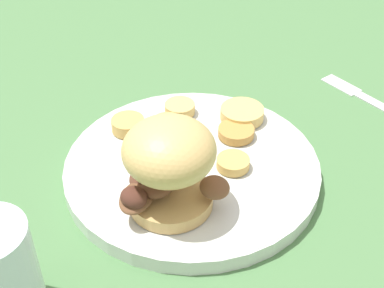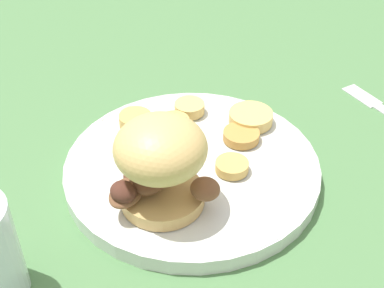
{
  "view_description": "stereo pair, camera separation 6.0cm",
  "coord_description": "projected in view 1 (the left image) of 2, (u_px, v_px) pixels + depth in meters",
  "views": [
    {
      "loc": [
        -0.46,
        -0.1,
        0.42
      ],
      "look_at": [
        0.0,
        0.0,
        0.05
      ],
      "focal_mm": 50.0,
      "sensor_mm": 36.0,
      "label": 1
    },
    {
      "loc": [
        -0.44,
        -0.16,
        0.42
      ],
      "look_at": [
        0.0,
        0.0,
        0.05
      ],
      "focal_mm": 50.0,
      "sensor_mm": 36.0,
      "label": 2
    }
  ],
  "objects": [
    {
      "name": "potato_round_3",
      "position": [
        236.0,
        132.0,
        0.65
      ],
      "size": [
        0.04,
        0.04,
        0.01
      ],
      "primitive_type": "cylinder",
      "color": "#BC8942",
      "rests_on": "dinner_plate"
    },
    {
      "name": "potato_round_1",
      "position": [
        180.0,
        108.0,
        0.69
      ],
      "size": [
        0.04,
        0.04,
        0.01
      ],
      "primitive_type": "cylinder",
      "color": "#DBB766",
      "rests_on": "dinner_plate"
    },
    {
      "name": "sandwich",
      "position": [
        167.0,
        164.0,
        0.53
      ],
      "size": [
        0.09,
        0.12,
        0.1
      ],
      "color": "tan",
      "rests_on": "dinner_plate"
    },
    {
      "name": "fork",
      "position": [
        369.0,
        99.0,
        0.75
      ],
      "size": [
        0.12,
        0.14,
        0.0
      ],
      "color": "silver",
      "rests_on": "ground_plane"
    },
    {
      "name": "potato_round_4",
      "position": [
        128.0,
        125.0,
        0.66
      ],
      "size": [
        0.04,
        0.04,
        0.02
      ],
      "primitive_type": "cylinder",
      "color": "tan",
      "rests_on": "dinner_plate"
    },
    {
      "name": "potato_round_6",
      "position": [
        242.0,
        113.0,
        0.68
      ],
      "size": [
        0.06,
        0.06,
        0.01
      ],
      "primitive_type": "cylinder",
      "color": "#DBB766",
      "rests_on": "dinner_plate"
    },
    {
      "name": "dinner_plate",
      "position": [
        192.0,
        167.0,
        0.62
      ],
      "size": [
        0.29,
        0.29,
        0.02
      ],
      "color": "silver",
      "rests_on": "ground_plane"
    },
    {
      "name": "potato_round_0",
      "position": [
        233.0,
        163.0,
        0.6
      ],
      "size": [
        0.04,
        0.04,
        0.01
      ],
      "primitive_type": "cylinder",
      "color": "tan",
      "rests_on": "dinner_plate"
    },
    {
      "name": "ground_plane",
      "position": [
        192.0,
        174.0,
        0.63
      ],
      "size": [
        4.0,
        4.0,
        0.0
      ],
      "primitive_type": "plane",
      "color": "#4C7A47"
    },
    {
      "name": "potato_round_5",
      "position": [
        155.0,
        141.0,
        0.64
      ],
      "size": [
        0.05,
        0.05,
        0.01
      ],
      "primitive_type": "cylinder",
      "color": "#BC8942",
      "rests_on": "dinner_plate"
    },
    {
      "name": "potato_round_2",
      "position": [
        167.0,
        127.0,
        0.65
      ],
      "size": [
        0.04,
        0.04,
        0.02
      ],
      "primitive_type": "cylinder",
      "color": "tan",
      "rests_on": "dinner_plate"
    }
  ]
}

